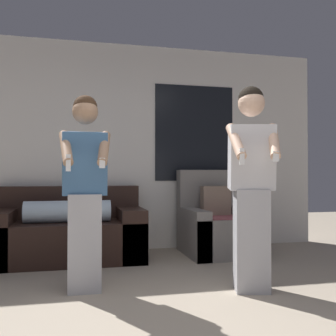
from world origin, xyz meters
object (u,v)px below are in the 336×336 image
object	(u,v)px
person_right	(251,184)
couch	(68,233)
person_left	(85,190)
armchair	(216,226)

from	to	relation	value
person_right	couch	bearing A→B (deg)	133.57
person_left	person_right	xyz separation A→B (m)	(1.37, -0.32, 0.05)
person_right	armchair	bearing A→B (deg)	80.46
armchair	person_right	xyz separation A→B (m)	(-0.26, -1.57, 0.56)
armchair	person_left	bearing A→B (deg)	-142.62
person_left	couch	bearing A→B (deg)	97.01
couch	person_left	size ratio (longest dim) A/B	1.03
couch	person_left	bearing A→B (deg)	-82.99
person_left	person_right	size ratio (longest dim) A/B	0.96
person_left	person_right	world-z (taller)	person_right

